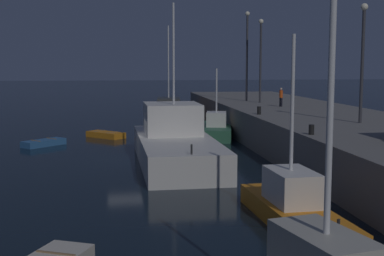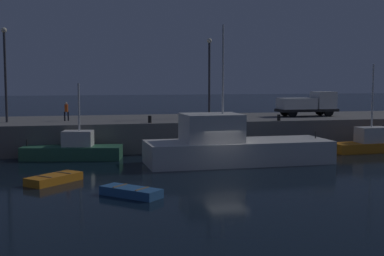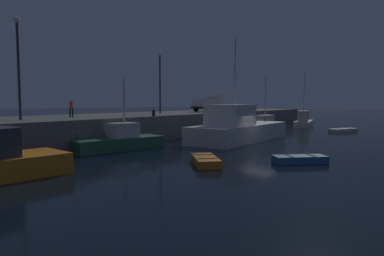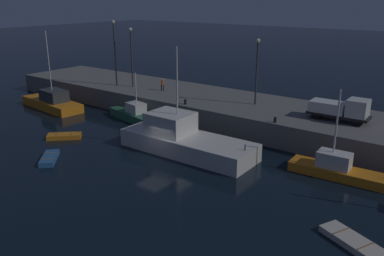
{
  "view_description": "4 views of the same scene",
  "coord_description": "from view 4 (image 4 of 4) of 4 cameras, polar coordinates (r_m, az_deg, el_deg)",
  "views": [
    {
      "loc": [
        33.19,
        -0.61,
        6.02
      ],
      "look_at": [
        -2.12,
        4.36,
        1.72
      ],
      "focal_mm": 50.3,
      "sensor_mm": 36.0,
      "label": 1
    },
    {
      "loc": [
        -9.81,
        -32.23,
        5.95
      ],
      "look_at": [
        -0.77,
        6.84,
        2.18
      ],
      "focal_mm": 49.33,
      "sensor_mm": 36.0,
      "label": 2
    },
    {
      "loc": [
        -27.62,
        -13.01,
        3.79
      ],
      "look_at": [
        -3.22,
        5.09,
        1.43
      ],
      "focal_mm": 31.88,
      "sensor_mm": 36.0,
      "label": 3
    },
    {
      "loc": [
        22.85,
        -24.63,
        13.78
      ],
      "look_at": [
        -0.09,
        5.86,
        1.28
      ],
      "focal_mm": 37.7,
      "sensor_mm": 36.0,
      "label": 4
    }
  ],
  "objects": [
    {
      "name": "bollard_west",
      "position": [
        38.84,
        11.67,
        1.14
      ],
      "size": [
        0.28,
        0.28,
        0.51
      ],
      "primitive_type": "cylinder",
      "color": "black",
      "rests_on": "pier_quay"
    },
    {
      "name": "utility_truck",
      "position": [
        40.84,
        20.3,
        2.53
      ],
      "size": [
        5.74,
        2.11,
        2.3
      ],
      "color": "black",
      "rests_on": "pier_quay"
    },
    {
      "name": "fishing_boat_white",
      "position": [
        47.52,
        -8.12,
        1.96
      ],
      "size": [
        7.57,
        3.81,
        5.61
      ],
      "color": "#2D6647",
      "rests_on": "ground"
    },
    {
      "name": "fishing_trawler_red",
      "position": [
        54.82,
        -19.13,
        3.52
      ],
      "size": [
        10.2,
        4.09,
        9.79
      ],
      "color": "orange",
      "rests_on": "ground"
    },
    {
      "name": "fishing_boat_blue",
      "position": [
        37.19,
        -1.18,
        -1.64
      ],
      "size": [
        13.02,
        4.54,
        9.63
      ],
      "color": "silver",
      "rests_on": "ground"
    },
    {
      "name": "ground_plane",
      "position": [
        36.32,
        -5.47,
        -4.25
      ],
      "size": [
        320.0,
        320.0,
        0.0
      ],
      "primitive_type": "plane",
      "color": "black"
    },
    {
      "name": "pier_quay",
      "position": [
        46.59,
        6.1,
        2.38
      ],
      "size": [
        68.02,
        10.61,
        2.42
      ],
      "color": "slate",
      "rests_on": "ground"
    },
    {
      "name": "dinghy_red_small",
      "position": [
        37.66,
        -19.52,
        -4.06
      ],
      "size": [
        3.12,
        3.14,
        0.49
      ],
      "color": "#2D6099",
      "rests_on": "ground"
    },
    {
      "name": "dockworker",
      "position": [
        51.13,
        -4.23,
        6.27
      ],
      "size": [
        0.41,
        0.33,
        1.57
      ],
      "color": "black",
      "rests_on": "pier_quay"
    },
    {
      "name": "rowboat_white_mid",
      "position": [
        26.09,
        21.78,
        -14.68
      ],
      "size": [
        4.22,
        2.98,
        0.44
      ],
      "color": "beige",
      "rests_on": "ground"
    },
    {
      "name": "bollard_central",
      "position": [
        44.51,
        -0.95,
        3.72
      ],
      "size": [
        0.28,
        0.28,
        0.56
      ],
      "primitive_type": "cylinder",
      "color": "black",
      "rests_on": "pier_quay"
    },
    {
      "name": "lamp_post_west",
      "position": [
        54.48,
        -10.88,
        11.02
      ],
      "size": [
        0.44,
        0.44,
        8.47
      ],
      "color": "#38383D",
      "rests_on": "pier_quay"
    },
    {
      "name": "lamp_post_central",
      "position": [
        44.27,
        9.17,
        8.63
      ],
      "size": [
        0.44,
        0.44,
        7.14
      ],
      "color": "#38383D",
      "rests_on": "pier_quay"
    },
    {
      "name": "fishing_trawler_green",
      "position": [
        34.28,
        19.8,
        -5.43
      ],
      "size": [
        7.72,
        2.39,
        7.09
      ],
      "color": "orange",
      "rests_on": "ground"
    },
    {
      "name": "dinghy_orange_near",
      "position": [
        43.01,
        -17.61,
        -1.1
      ],
      "size": [
        3.31,
        3.28,
        0.5
      ],
      "color": "orange",
      "rests_on": "ground"
    },
    {
      "name": "lamp_post_east",
      "position": [
        53.34,
        -8.57,
        10.5
      ],
      "size": [
        0.44,
        0.44,
        7.59
      ],
      "color": "#38383D",
      "rests_on": "pier_quay"
    }
  ]
}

